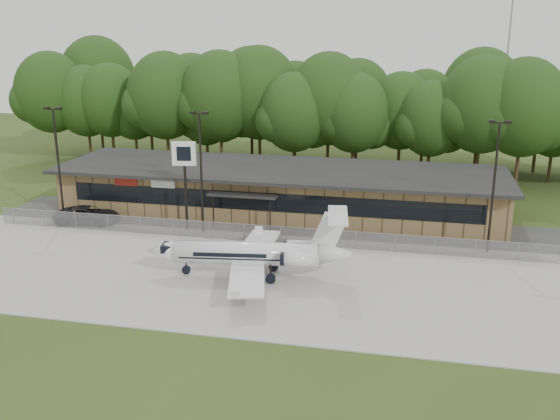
% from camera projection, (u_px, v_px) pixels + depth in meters
% --- Properties ---
extents(ground, '(160.00, 160.00, 0.00)m').
position_uv_depth(ground, '(192.00, 326.00, 36.26)').
color(ground, '#304418').
rests_on(ground, ground).
extents(apron, '(64.00, 18.00, 0.08)m').
position_uv_depth(apron, '(231.00, 274.00, 43.74)').
color(apron, '#9E9B93').
rests_on(apron, ground).
extents(parking_lot, '(50.00, 9.00, 0.06)m').
position_uv_depth(parking_lot, '(269.00, 225.00, 54.52)').
color(parking_lot, '#383835').
rests_on(parking_lot, ground).
extents(terminal, '(41.00, 11.65, 4.30)m').
position_uv_depth(terminal, '(280.00, 189.00, 58.07)').
color(terminal, brown).
rests_on(terminal, ground).
extents(fence, '(46.00, 0.04, 1.52)m').
position_uv_depth(fence, '(256.00, 233.00, 50.09)').
color(fence, gray).
rests_on(fence, ground).
extents(treeline, '(72.00, 12.00, 15.00)m').
position_uv_depth(treeline, '(313.00, 108.00, 73.48)').
color(treeline, '#1C3210').
rests_on(treeline, ground).
extents(radio_mast, '(0.20, 0.20, 25.00)m').
position_uv_depth(radio_mast, '(506.00, 64.00, 73.16)').
color(radio_mast, gray).
rests_on(radio_mast, ground).
extents(light_pole_left, '(1.55, 0.30, 10.23)m').
position_uv_depth(light_pole_left, '(58.00, 157.00, 53.72)').
color(light_pole_left, black).
rests_on(light_pole_left, ground).
extents(light_pole_mid, '(1.55, 0.30, 10.23)m').
position_uv_depth(light_pole_mid, '(201.00, 163.00, 51.05)').
color(light_pole_mid, black).
rests_on(light_pole_mid, ground).
extents(light_pole_right, '(1.55, 0.30, 10.23)m').
position_uv_depth(light_pole_right, '(495.00, 177.00, 46.33)').
color(light_pole_right, black).
rests_on(light_pole_right, ground).
extents(business_jet, '(14.35, 12.84, 4.83)m').
position_uv_depth(business_jet, '(253.00, 254.00, 42.80)').
color(business_jet, silver).
rests_on(business_jet, ground).
extents(suv, '(5.91, 3.35, 1.56)m').
position_uv_depth(suv, '(88.00, 215.00, 54.91)').
color(suv, '#323235').
rests_on(suv, ground).
extents(pole_sign, '(2.02, 0.59, 7.68)m').
position_uv_depth(pole_sign, '(184.00, 163.00, 51.68)').
color(pole_sign, black).
rests_on(pole_sign, ground).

